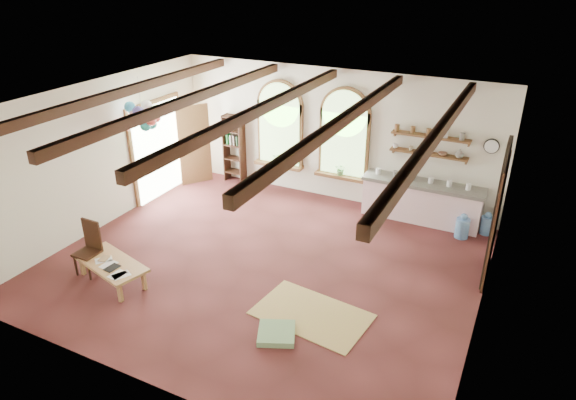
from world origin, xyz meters
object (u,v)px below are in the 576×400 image
Objects in this scene: kitchen_counter at (421,201)px; balloon_cluster at (142,116)px; coffee_table at (111,264)px; side_chair at (89,259)px.

kitchen_counter is 2.33× the size of balloon_cluster.
balloon_cluster is at bearing -157.19° from kitchen_counter.
coffee_table is 0.61m from side_chair.
kitchen_counter reaches higher than coffee_table.
side_chair reaches higher than coffee_table.
kitchen_counter is 2.55× the size of side_chair.
coffee_table is 1.41× the size of balloon_cluster.
side_chair is (-0.60, 0.05, -0.07)m from coffee_table.
side_chair is (-5.10, -4.95, -0.17)m from kitchen_counter.
coffee_table is at bearing -65.12° from balloon_cluster.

